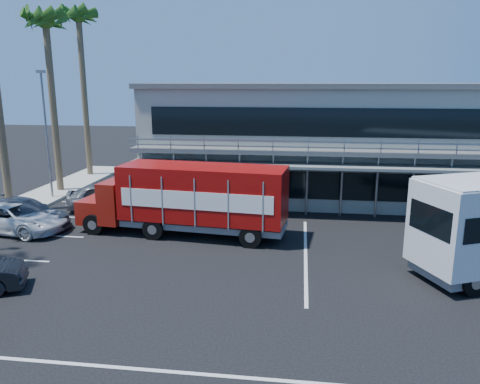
# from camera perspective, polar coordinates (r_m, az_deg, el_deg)

# --- Properties ---
(ground) EXTENTS (120.00, 120.00, 0.00)m
(ground) POSITION_cam_1_polar(r_m,az_deg,el_deg) (18.18, 1.62, -10.77)
(ground) COLOR black
(ground) RESTS_ON ground
(building) EXTENTS (22.40, 12.00, 7.30)m
(building) POSITION_cam_1_polar(r_m,az_deg,el_deg) (31.70, 9.92, 6.32)
(building) COLOR #9A9D8F
(building) RESTS_ON ground
(palm_e) EXTENTS (2.80, 2.80, 12.25)m
(palm_e) POSITION_cam_1_polar(r_m,az_deg,el_deg) (33.88, -22.54, 17.72)
(palm_e) COLOR brown
(palm_e) RESTS_ON ground
(palm_f) EXTENTS (2.80, 2.80, 13.25)m
(palm_f) POSITION_cam_1_polar(r_m,az_deg,el_deg) (39.02, -19.02, 18.61)
(palm_f) COLOR brown
(palm_f) RESTS_ON ground
(light_pole_far) EXTENTS (0.50, 0.25, 8.09)m
(light_pole_far) POSITION_cam_1_polar(r_m,az_deg,el_deg) (31.88, -22.56, 7.08)
(light_pole_far) COLOR gray
(light_pole_far) RESTS_ON ground
(red_truck) EXTENTS (10.56, 3.55, 3.49)m
(red_truck) POSITION_cam_1_polar(r_m,az_deg,el_deg) (22.91, -6.20, -0.65)
(red_truck) COLOR maroon
(red_truck) RESTS_ON ground
(parked_car_c) EXTENTS (5.55, 3.20, 1.46)m
(parked_car_c) POSITION_cam_1_polar(r_m,az_deg,el_deg) (26.12, -25.70, -2.86)
(parked_car_c) COLOR silver
(parked_car_c) RESTS_ON ground
(parked_car_d) EXTENTS (5.54, 3.34, 1.50)m
(parked_car_d) POSITION_cam_1_polar(r_m,az_deg,el_deg) (26.71, -24.86, -2.39)
(parked_car_d) COLOR #323843
(parked_car_d) RESTS_ON ground
(parked_car_e) EXTENTS (5.16, 3.30, 1.64)m
(parked_car_e) POSITION_cam_1_polar(r_m,az_deg,el_deg) (28.62, -15.69, -0.50)
(parked_car_e) COLOR slate
(parked_car_e) RESTS_ON ground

